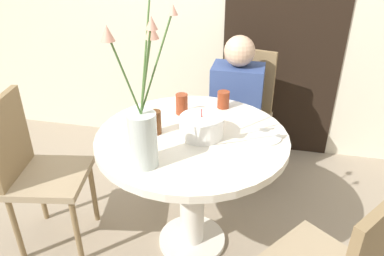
{
  "coord_description": "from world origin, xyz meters",
  "views": [
    {
      "loc": [
        0.37,
        -1.64,
        1.71
      ],
      "look_at": [
        0.0,
        0.0,
        0.79
      ],
      "focal_mm": 35.0,
      "sensor_mm": 36.0,
      "label": 1
    }
  ],
  "objects": [
    {
      "name": "birthday_cake",
      "position": [
        0.05,
        0.01,
        0.8
      ],
      "size": [
        0.22,
        0.22,
        0.15
      ],
      "color": "white",
      "rests_on": "dining_table"
    },
    {
      "name": "side_plate",
      "position": [
        0.37,
        0.05,
        0.76
      ],
      "size": [
        0.17,
        0.17,
        0.01
      ],
      "color": "white",
      "rests_on": "dining_table"
    },
    {
      "name": "drink_glass_2",
      "position": [
        -0.11,
        0.23,
        0.81
      ],
      "size": [
        0.07,
        0.07,
        0.12
      ],
      "color": "maroon",
      "rests_on": "dining_table"
    },
    {
      "name": "chair_left_flank",
      "position": [
        -0.87,
        -0.16,
        0.54
      ],
      "size": [
        0.46,
        0.46,
        0.94
      ],
      "rotation": [
        0.0,
        0.0,
        1.75
      ],
      "color": "#9E896B",
      "rests_on": "ground_plane"
    },
    {
      "name": "dining_table",
      "position": [
        0.0,
        0.0,
        0.59
      ],
      "size": [
        1.0,
        1.0,
        0.75
      ],
      "color": "silver",
      "rests_on": "ground_plane"
    },
    {
      "name": "drink_glass_0",
      "position": [
        -0.19,
        -0.02,
        0.81
      ],
      "size": [
        0.06,
        0.06,
        0.13
      ],
      "color": "#51280F",
      "rests_on": "dining_table"
    },
    {
      "name": "person_woman",
      "position": [
        0.16,
        0.7,
        0.52
      ],
      "size": [
        0.34,
        0.24,
        1.1
      ],
      "color": "#383333",
      "rests_on": "ground_plane"
    },
    {
      "name": "ground_plane",
      "position": [
        0.0,
        0.0,
        0.0
      ],
      "size": [
        16.0,
        16.0,
        0.0
      ],
      "primitive_type": "plane",
      "color": "gray"
    },
    {
      "name": "flower_vase",
      "position": [
        -0.15,
        -0.31,
        0.95
      ],
      "size": [
        0.24,
        0.28,
        0.79
      ],
      "color": "silver",
      "rests_on": "dining_table"
    },
    {
      "name": "doorway_panel",
      "position": [
        0.43,
        1.23,
        1.02
      ],
      "size": [
        0.9,
        0.01,
        2.05
      ],
      "color": "black",
      "rests_on": "ground_plane"
    },
    {
      "name": "chair_right_flank",
      "position": [
        0.19,
        0.86,
        0.54
      ],
      "size": [
        0.48,
        0.48,
        0.94
      ],
      "rotation": [
        0.0,
        0.0,
        -0.22
      ],
      "color": "#9E896B",
      "rests_on": "ground_plane"
    },
    {
      "name": "drink_glass_1",
      "position": [
        0.11,
        0.36,
        0.8
      ],
      "size": [
        0.07,
        0.07,
        0.1
      ],
      "color": "maroon",
      "rests_on": "dining_table"
    }
  ]
}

